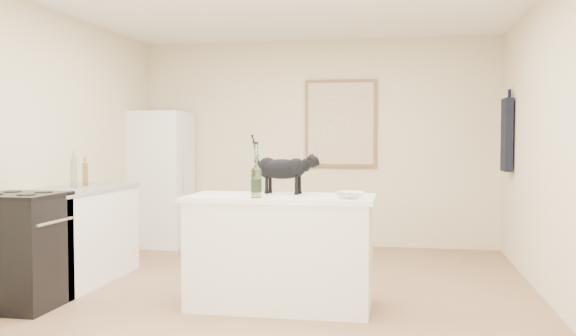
{
  "coord_description": "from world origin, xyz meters",
  "views": [
    {
      "loc": [
        1.04,
        -5.03,
        1.35
      ],
      "look_at": [
        0.15,
        -0.15,
        1.12
      ],
      "focal_mm": 38.43,
      "sensor_mm": 36.0,
      "label": 1
    }
  ],
  "objects_px": {
    "stove": "(20,252)",
    "fridge": "(161,179)",
    "black_cat": "(282,172)",
    "glass_bowl": "(350,195)",
    "wine_bottle": "(256,173)"
  },
  "relations": [
    {
      "from": "fridge",
      "to": "black_cat",
      "type": "height_order",
      "value": "fridge"
    },
    {
      "from": "black_cat",
      "to": "wine_bottle",
      "type": "distance_m",
      "value": 0.38
    },
    {
      "from": "stove",
      "to": "fridge",
      "type": "distance_m",
      "value": 2.98
    },
    {
      "from": "wine_bottle",
      "to": "stove",
      "type": "bearing_deg",
      "value": -173.57
    },
    {
      "from": "wine_bottle",
      "to": "black_cat",
      "type": "bearing_deg",
      "value": 69.36
    },
    {
      "from": "fridge",
      "to": "wine_bottle",
      "type": "xyz_separation_m",
      "value": [
        1.89,
        -2.74,
        0.24
      ]
    },
    {
      "from": "wine_bottle",
      "to": "glass_bowl",
      "type": "relative_size",
      "value": 1.7
    },
    {
      "from": "fridge",
      "to": "glass_bowl",
      "type": "xyz_separation_m",
      "value": [
        2.62,
        -2.71,
        0.08
      ]
    },
    {
      "from": "stove",
      "to": "black_cat",
      "type": "bearing_deg",
      "value": 15.74
    },
    {
      "from": "stove",
      "to": "glass_bowl",
      "type": "bearing_deg",
      "value": 5.21
    },
    {
      "from": "stove",
      "to": "glass_bowl",
      "type": "height_order",
      "value": "glass_bowl"
    },
    {
      "from": "stove",
      "to": "glass_bowl",
      "type": "distance_m",
      "value": 2.67
    },
    {
      "from": "stove",
      "to": "wine_bottle",
      "type": "bearing_deg",
      "value": 6.43
    },
    {
      "from": "glass_bowl",
      "to": "stove",
      "type": "bearing_deg",
      "value": -174.79
    },
    {
      "from": "stove",
      "to": "fridge",
      "type": "height_order",
      "value": "fridge"
    }
  ]
}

